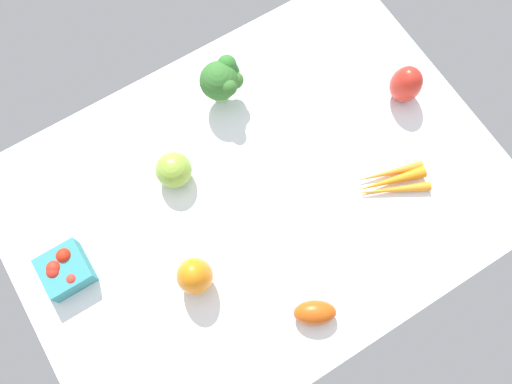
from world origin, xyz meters
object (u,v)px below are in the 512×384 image
heirloom_tomato_green (174,170)px  bell_pepper_orange (195,276)px  broccoli_head (222,79)px  berry_basket (64,270)px  carrot_bunch (390,181)px  roma_tomato (315,313)px  bell_pepper_red (406,84)px

heirloom_tomato_green → bell_pepper_orange: 23.24cm
broccoli_head → berry_basket: bearing=-159.0°
heirloom_tomato_green → carrot_bunch: (38.31, -25.50, -2.73)cm
heirloom_tomato_green → roma_tomato: heirloom_tomato_green is taller
heirloom_tomato_green → broccoli_head: bearing=31.3°
roma_tomato → heirloom_tomato_green: bearing=132.5°
bell_pepper_red → roma_tomato: bearing=-145.4°
heirloom_tomato_green → bell_pepper_orange: (-7.31, -22.03, 1.15)cm
heirloom_tomato_green → roma_tomato: 41.08cm
carrot_bunch → bell_pepper_orange: (-45.62, 3.47, 3.87)cm
carrot_bunch → roma_tomato: roma_tomato is taller
bell_pepper_red → bell_pepper_orange: 61.71cm
roma_tomato → berry_basket: bearing=168.4°
bell_pepper_red → bell_pepper_orange: bearing=-168.4°
carrot_bunch → heirloom_tomato_green: bearing=146.4°
carrot_bunch → broccoli_head: bearing=117.6°
berry_basket → roma_tomato: size_ratio=1.08×
heirloom_tomato_green → berry_basket: 29.60cm
broccoli_head → bell_pepper_orange: size_ratio=1.15×
berry_basket → bell_pepper_orange: bell_pepper_orange is taller
bell_pepper_orange → roma_tomato: (16.39, -18.01, -2.59)cm
bell_pepper_orange → carrot_bunch: bearing=-4.3°
berry_basket → roma_tomato: berry_basket is taller
broccoli_head → bell_pepper_orange: 42.64cm
berry_basket → roma_tomato: (37.88, -33.25, -0.47)cm
berry_basket → carrot_bunch: berry_basket is taller
carrot_bunch → broccoli_head: 42.22cm
carrot_bunch → broccoli_head: size_ratio=1.47×
broccoli_head → carrot_bunch: bearing=-62.4°
broccoli_head → roma_tomato: broccoli_head is taller
berry_basket → broccoli_head: 51.30cm
heirloom_tomato_green → carrot_bunch: heirloom_tomato_green is taller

